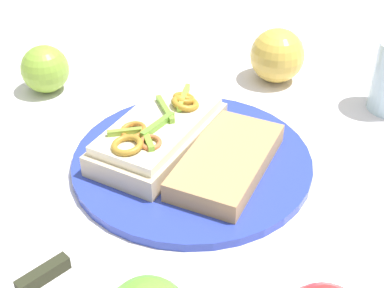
{
  "coord_description": "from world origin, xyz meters",
  "views": [
    {
      "loc": [
        0.08,
        0.53,
        0.42
      ],
      "look_at": [
        0.0,
        0.0,
        0.03
      ],
      "focal_mm": 52.22,
      "sensor_mm": 36.0,
      "label": 1
    }
  ],
  "objects_px": {
    "plate": "(192,161)",
    "apple_4": "(45,69)",
    "bread_slice_side": "(227,161)",
    "apple_2": "(277,56)",
    "sandwich": "(159,134)",
    "knife": "(30,284)"
  },
  "relations": [
    {
      "from": "plate",
      "to": "apple_4",
      "type": "xyz_separation_m",
      "value": [
        0.18,
        -0.21,
        0.03
      ]
    },
    {
      "from": "bread_slice_side",
      "to": "apple_2",
      "type": "bearing_deg",
      "value": 4.56
    },
    {
      "from": "sandwich",
      "to": "apple_2",
      "type": "bearing_deg",
      "value": -12.47
    },
    {
      "from": "knife",
      "to": "apple_4",
      "type": "bearing_deg",
      "value": -125.31
    },
    {
      "from": "apple_2",
      "to": "knife",
      "type": "relative_size",
      "value": 0.76
    },
    {
      "from": "apple_4",
      "to": "knife",
      "type": "xyz_separation_m",
      "value": [
        -0.0,
        0.38,
        -0.03
      ]
    },
    {
      "from": "plate",
      "to": "apple_2",
      "type": "bearing_deg",
      "value": -129.39
    },
    {
      "from": "apple_2",
      "to": "apple_4",
      "type": "height_order",
      "value": "apple_2"
    },
    {
      "from": "apple_4",
      "to": "bread_slice_side",
      "type": "bearing_deg",
      "value": 132.7
    },
    {
      "from": "plate",
      "to": "knife",
      "type": "xyz_separation_m",
      "value": [
        0.18,
        0.17,
        0.0
      ]
    },
    {
      "from": "plate",
      "to": "bread_slice_side",
      "type": "relative_size",
      "value": 1.74
    },
    {
      "from": "plate",
      "to": "knife",
      "type": "height_order",
      "value": "knife"
    },
    {
      "from": "apple_4",
      "to": "sandwich",
      "type": "bearing_deg",
      "value": 128.76
    },
    {
      "from": "sandwich",
      "to": "bread_slice_side",
      "type": "distance_m",
      "value": 0.09
    },
    {
      "from": "bread_slice_side",
      "to": "apple_4",
      "type": "relative_size",
      "value": 2.4
    },
    {
      "from": "sandwich",
      "to": "knife",
      "type": "bearing_deg",
      "value": -178.9
    },
    {
      "from": "plate",
      "to": "knife",
      "type": "relative_size",
      "value": 2.7
    },
    {
      "from": "sandwich",
      "to": "bread_slice_side",
      "type": "height_order",
      "value": "sandwich"
    },
    {
      "from": "plate",
      "to": "sandwich",
      "type": "bearing_deg",
      "value": -37.09
    },
    {
      "from": "sandwich",
      "to": "knife",
      "type": "relative_size",
      "value": 1.92
    },
    {
      "from": "apple_4",
      "to": "knife",
      "type": "height_order",
      "value": "apple_4"
    },
    {
      "from": "apple_2",
      "to": "knife",
      "type": "height_order",
      "value": "apple_2"
    }
  ]
}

